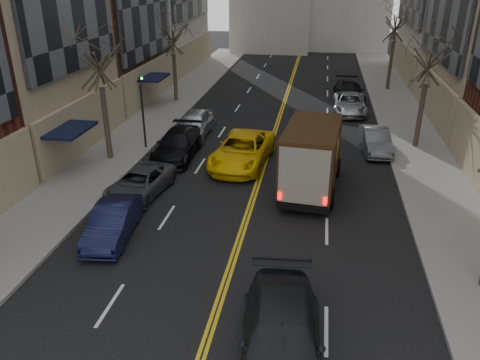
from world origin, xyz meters
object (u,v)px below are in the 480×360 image
(observer_sedan, at_px, (281,339))
(taxi, at_px, (242,150))
(ups_truck, at_px, (312,157))
(pedestrian, at_px, (283,178))

(observer_sedan, height_order, taxi, taxi)
(ups_truck, distance_m, observer_sedan, 11.46)
(taxi, bearing_deg, pedestrian, -49.41)
(ups_truck, height_order, observer_sedan, ups_truck)
(ups_truck, distance_m, pedestrian, 1.77)
(observer_sedan, bearing_deg, ups_truck, 82.71)
(pedestrian, bearing_deg, observer_sedan, -150.97)
(ups_truck, xyz_separation_m, taxi, (-3.87, 2.72, -0.91))
(ups_truck, relative_size, taxi, 1.08)
(observer_sedan, distance_m, taxi, 14.55)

